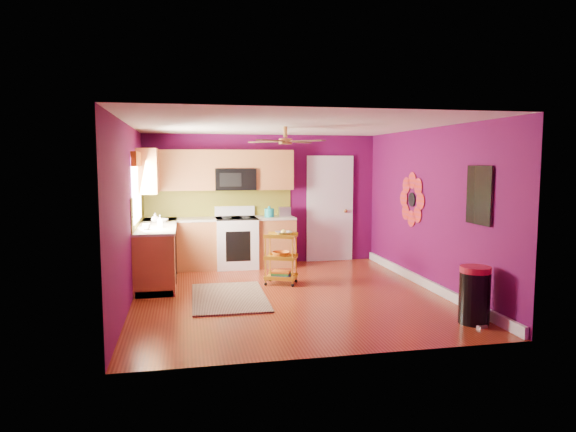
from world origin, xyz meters
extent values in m
plane|color=maroon|center=(0.00, 0.00, 0.00)|extent=(5.00, 5.00, 0.00)
cube|color=#590A45|center=(0.00, 2.50, 1.25)|extent=(4.50, 0.04, 2.50)
cube|color=#590A45|center=(0.00, -2.50, 1.25)|extent=(4.50, 0.04, 2.50)
cube|color=#590A45|center=(-2.25, 0.00, 1.25)|extent=(0.04, 5.00, 2.50)
cube|color=#590A45|center=(2.25, 0.00, 1.25)|extent=(0.04, 5.00, 2.50)
cube|color=silver|center=(0.00, 0.00, 2.50)|extent=(4.50, 5.00, 0.04)
cube|color=white|center=(2.22, 0.00, 0.07)|extent=(0.05, 4.90, 0.14)
cube|color=#9C582A|center=(-1.95, 1.35, 0.45)|extent=(0.60, 2.30, 0.90)
cube|color=#9C582A|center=(-0.85, 2.20, 0.45)|extent=(2.80, 0.60, 0.90)
cube|color=beige|center=(-1.95, 1.35, 0.92)|extent=(0.63, 2.30, 0.04)
cube|color=beige|center=(-0.85, 2.20, 0.92)|extent=(2.80, 0.63, 0.04)
cube|color=black|center=(-1.95, 1.35, 0.05)|extent=(0.54, 2.30, 0.10)
cube|color=black|center=(-0.85, 2.20, 0.05)|extent=(2.80, 0.54, 0.10)
cube|color=white|center=(-0.55, 2.17, 0.46)|extent=(0.76, 0.66, 0.92)
cube|color=black|center=(-0.55, 2.17, 0.93)|extent=(0.76, 0.62, 0.03)
cube|color=white|center=(-0.55, 2.45, 1.04)|extent=(0.76, 0.06, 0.18)
cube|color=black|center=(-0.55, 1.84, 0.45)|extent=(0.45, 0.02, 0.55)
cube|color=#9C582A|center=(-1.59, 2.33, 1.83)|extent=(1.32, 0.33, 0.75)
cube|color=#9C582A|center=(0.19, 2.33, 1.83)|extent=(0.72, 0.33, 0.75)
cube|color=#9C582A|center=(-0.55, 2.33, 2.03)|extent=(0.76, 0.33, 0.34)
cube|color=#9C582A|center=(-2.08, 1.85, 1.83)|extent=(0.33, 1.30, 0.75)
cube|color=black|center=(-0.55, 2.30, 1.65)|extent=(0.76, 0.38, 0.40)
cube|color=#616716|center=(-0.85, 2.49, 1.20)|extent=(2.80, 0.01, 0.51)
cube|color=#616716|center=(-2.24, 1.35, 1.20)|extent=(0.01, 2.30, 0.51)
cube|color=white|center=(-2.23, 1.05, 1.55)|extent=(0.03, 1.20, 1.00)
cube|color=#CC6512|center=(-2.20, 1.05, 2.02)|extent=(0.08, 1.35, 0.22)
cube|color=white|center=(1.35, 2.48, 1.02)|extent=(0.85, 0.04, 2.05)
cube|color=white|center=(1.35, 2.46, 1.02)|extent=(0.95, 0.02, 2.15)
sphere|color=#BF8C3F|center=(1.67, 2.42, 1.00)|extent=(0.07, 0.07, 0.07)
cylinder|color=black|center=(2.23, 0.60, 1.35)|extent=(0.01, 0.24, 0.24)
cube|color=teal|center=(2.23, -1.40, 1.55)|extent=(0.03, 0.52, 0.72)
cube|color=black|center=(2.21, -1.40, 1.55)|extent=(0.01, 0.56, 0.76)
cylinder|color=#BF8C3F|center=(0.00, 0.20, 2.42)|extent=(0.06, 0.06, 0.16)
cylinder|color=#BF8C3F|center=(0.00, 0.20, 2.28)|extent=(0.20, 0.20, 0.08)
cube|color=#4C2D19|center=(0.27, 0.47, 2.28)|extent=(0.47, 0.47, 0.01)
cube|color=#4C2D19|center=(-0.27, 0.47, 2.28)|extent=(0.47, 0.47, 0.01)
cube|color=#4C2D19|center=(-0.27, -0.07, 2.28)|extent=(0.47, 0.47, 0.01)
cube|color=#4C2D19|center=(0.27, -0.07, 2.28)|extent=(0.47, 0.47, 0.01)
cube|color=black|center=(-0.88, -0.02, 0.01)|extent=(1.08, 1.74, 0.02)
cylinder|color=gold|center=(-0.24, 0.62, 0.42)|extent=(0.02, 0.02, 0.76)
cylinder|color=gold|center=(0.16, 0.45, 0.42)|extent=(0.02, 0.02, 0.76)
cylinder|color=gold|center=(-0.12, 0.90, 0.42)|extent=(0.02, 0.02, 0.76)
cylinder|color=gold|center=(0.28, 0.73, 0.42)|extent=(0.02, 0.02, 0.76)
sphere|color=black|center=(-0.24, 0.62, 0.03)|extent=(0.05, 0.05, 0.05)
sphere|color=black|center=(0.16, 0.45, 0.03)|extent=(0.05, 0.05, 0.05)
sphere|color=black|center=(-0.12, 0.90, 0.03)|extent=(0.05, 0.05, 0.05)
sphere|color=black|center=(0.28, 0.73, 0.03)|extent=(0.05, 0.05, 0.05)
cube|color=gold|center=(0.02, 0.68, 0.78)|extent=(0.60, 0.52, 0.03)
cube|color=gold|center=(0.02, 0.68, 0.43)|extent=(0.60, 0.52, 0.03)
cube|color=gold|center=(0.02, 0.68, 0.11)|extent=(0.60, 0.52, 0.03)
imported|color=beige|center=(0.06, 0.66, 0.83)|extent=(0.36, 0.36, 0.07)
sphere|color=yellow|center=(0.06, 0.66, 0.85)|extent=(0.09, 0.09, 0.09)
imported|color=#CC6512|center=(0.02, 0.68, 0.49)|extent=(0.37, 0.37, 0.09)
cube|color=navy|center=(0.02, 0.68, 0.14)|extent=(0.35, 0.31, 0.04)
cube|color=#267233|center=(0.02, 0.68, 0.17)|extent=(0.35, 0.31, 0.03)
cube|color=#CC6512|center=(0.02, 0.68, 0.20)|extent=(0.35, 0.31, 0.03)
cylinder|color=black|center=(1.96, -1.80, 0.32)|extent=(0.47, 0.47, 0.64)
cylinder|color=#A5172B|center=(1.96, -1.80, 0.67)|extent=(0.37, 0.37, 0.07)
cube|color=beige|center=(1.96, -1.98, 0.02)|extent=(0.14, 0.10, 0.03)
cylinder|color=teal|center=(0.08, 2.16, 1.02)|extent=(0.18, 0.18, 0.16)
sphere|color=teal|center=(0.08, 2.16, 1.12)|extent=(0.06, 0.06, 0.06)
cube|color=beige|center=(0.38, 2.23, 1.03)|extent=(0.22, 0.15, 0.18)
imported|color=#EA3F72|center=(-1.88, 0.99, 1.04)|extent=(0.09, 0.09, 0.19)
imported|color=white|center=(-1.99, 1.65, 1.02)|extent=(0.13, 0.13, 0.17)
imported|color=white|center=(-1.89, 1.70, 0.97)|extent=(0.24, 0.24, 0.06)
imported|color=white|center=(-2.07, 0.73, 0.99)|extent=(0.12, 0.12, 0.09)
camera|label=1|loc=(-1.49, -7.35, 1.97)|focal=32.00mm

